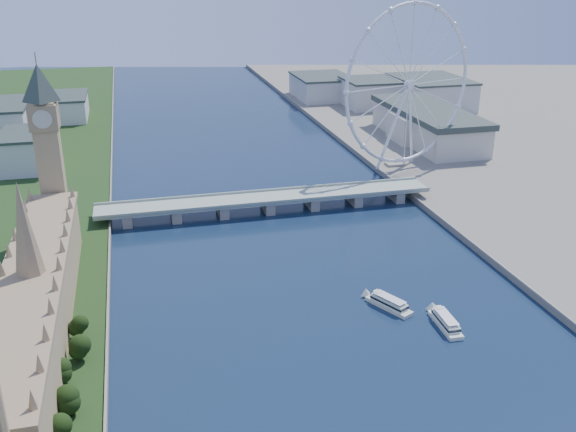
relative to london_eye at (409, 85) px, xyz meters
name	(u,v)px	position (x,y,z in m)	size (l,w,h in m)	color
parliament_range	(36,304)	(-247.98, -185.08, -49.04)	(24.00, 200.00, 70.00)	tan
big_ben	(46,131)	(-247.98, -77.08, -0.95)	(20.02, 20.02, 110.00)	tan
westminster_bridge	(268,201)	(-119.98, -55.08, -60.89)	(220.00, 22.00, 9.50)	gray
london_eye	(409,85)	(0.00, 0.00, 0.00)	(113.60, 39.12, 124.30)	silver
county_hall	(426,143)	(55.02, 74.92, -67.52)	(54.00, 144.00, 35.00)	beige
city_skyline	(251,103)	(-80.75, 205.00, -50.56)	(505.00, 280.00, 32.00)	beige
tour_boat_near	(389,308)	(-91.52, -193.98, -67.52)	(7.01, 27.55, 6.06)	beige
tour_boat_far	(445,326)	(-73.38, -215.85, -67.52)	(6.97, 27.39, 6.03)	silver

